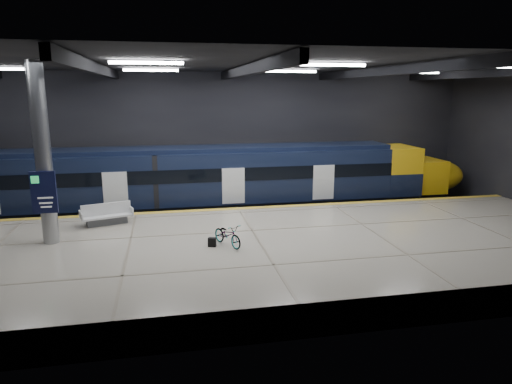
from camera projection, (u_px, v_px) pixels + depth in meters
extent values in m
plane|color=black|center=(248.00, 247.00, 20.59)|extent=(30.00, 30.00, 0.00)
cube|color=black|center=(224.00, 140.00, 27.38)|extent=(30.00, 0.10, 8.00)
cube|color=black|center=(301.00, 203.00, 12.06)|extent=(30.00, 0.10, 8.00)
cube|color=black|center=(247.00, 64.00, 18.86)|extent=(30.00, 16.00, 0.10)
cube|color=black|center=(96.00, 69.00, 17.77)|extent=(0.25, 16.00, 0.40)
cube|color=black|center=(247.00, 70.00, 18.91)|extent=(0.25, 16.00, 0.40)
cube|color=black|center=(381.00, 71.00, 20.05)|extent=(0.25, 16.00, 0.40)
cube|color=black|center=(501.00, 72.00, 21.20)|extent=(0.25, 16.00, 0.40)
cube|color=white|center=(147.00, 63.00, 16.21)|extent=(2.60, 0.18, 0.10)
cube|color=white|center=(333.00, 65.00, 17.54)|extent=(2.60, 0.18, 0.10)
cube|color=white|center=(493.00, 67.00, 18.87)|extent=(2.60, 0.18, 0.10)
cube|color=white|center=(151.00, 70.00, 21.95)|extent=(2.60, 0.18, 0.10)
cube|color=white|center=(291.00, 71.00, 23.29)|extent=(2.60, 0.18, 0.10)
cube|color=white|center=(416.00, 72.00, 24.62)|extent=(2.60, 0.18, 0.10)
cube|color=#BEB3A1|center=(259.00, 255.00, 18.08)|extent=(30.00, 11.00, 1.10)
cube|color=yellow|center=(238.00, 208.00, 22.98)|extent=(30.00, 0.40, 0.01)
cube|color=gray|center=(233.00, 217.00, 25.15)|extent=(30.00, 0.08, 0.16)
cube|color=gray|center=(229.00, 211.00, 26.53)|extent=(30.00, 0.08, 0.16)
cube|color=black|center=(176.00, 209.00, 25.16)|extent=(24.00, 2.58, 0.80)
cube|color=black|center=(175.00, 177.00, 24.78)|extent=(24.00, 2.80, 2.75)
cube|color=black|center=(174.00, 150.00, 24.45)|extent=(24.00, 2.30, 0.24)
cube|color=black|center=(175.00, 177.00, 23.37)|extent=(24.00, 0.04, 0.70)
cube|color=white|center=(233.00, 186.00, 24.06)|extent=(1.20, 0.05, 1.90)
cube|color=yellow|center=(395.00, 169.00, 27.25)|extent=(2.00, 2.80, 2.75)
ellipsoid|color=yellow|center=(434.00, 176.00, 27.85)|extent=(3.60, 2.52, 1.90)
cube|color=black|center=(400.00, 166.00, 27.27)|extent=(1.60, 2.38, 0.80)
cube|color=#595B60|center=(107.00, 221.00, 20.25)|extent=(1.78, 1.02, 0.32)
cube|color=silver|center=(107.00, 215.00, 20.20)|extent=(2.30, 1.50, 0.09)
cube|color=silver|center=(106.00, 209.00, 20.14)|extent=(2.06, 0.72, 0.53)
cube|color=silver|center=(81.00, 216.00, 19.67)|extent=(0.33, 0.88, 0.32)
cube|color=silver|center=(131.00, 210.00, 20.67)|extent=(0.33, 0.88, 0.32)
imported|color=#99999E|center=(228.00, 235.00, 17.40)|extent=(1.28, 1.73, 0.87)
cube|color=black|center=(212.00, 242.00, 17.34)|extent=(0.34, 0.26, 0.35)
cylinder|color=#9EA0A5|center=(43.00, 155.00, 17.13)|extent=(0.60, 0.60, 6.90)
cube|color=black|center=(44.00, 192.00, 17.02)|extent=(0.90, 0.12, 1.60)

